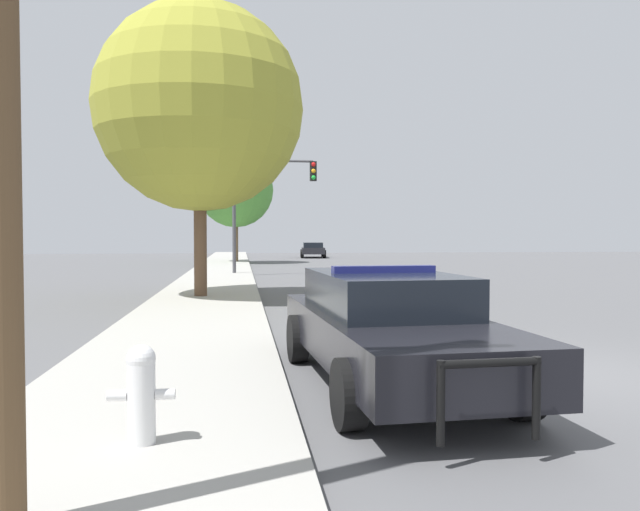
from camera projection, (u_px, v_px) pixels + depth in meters
name	position (u px, v px, depth m)	size (l,w,h in m)	color
ground_plane	(549.00, 373.00, 8.44)	(110.00, 110.00, 0.00)	#565659
sidewalk_left	(164.00, 379.00, 7.79)	(3.00, 110.00, 0.13)	#A3A099
police_car	(388.00, 325.00, 7.77)	(2.28, 5.45, 1.48)	black
fire_hydrant	(141.00, 391.00, 5.20)	(0.55, 0.24, 0.83)	white
traffic_light	(267.00, 191.00, 28.41)	(3.85, 0.35, 5.26)	#424247
car_background_distant	(313.00, 249.00, 50.61)	(2.28, 4.48, 1.23)	black
tree_sidewalk_near	(199.00, 108.00, 17.58)	(5.88, 5.88, 8.28)	brown
tree_sidewalk_far	(236.00, 190.00, 40.41)	(4.90, 4.90, 7.11)	brown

